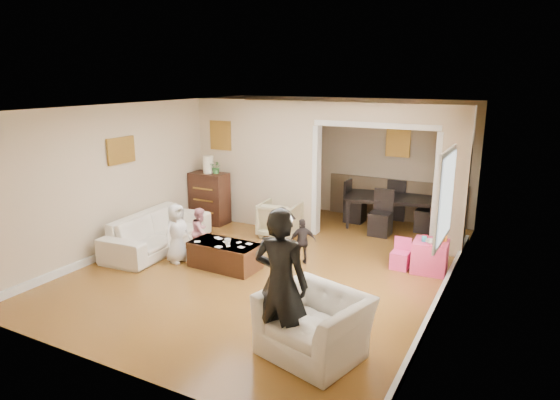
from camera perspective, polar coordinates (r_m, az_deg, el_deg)
The scene contains 27 objects.
floor at distance 8.27m, azimuth -0.65°, elevation -7.37°, with size 7.00×7.00×0.00m, color olive.
partition_left at distance 10.09m, azimuth -2.67°, elevation 4.27°, with size 2.75×0.18×2.60m, color #BCAB8A.
partition_right at distance 8.81m, azimuth 19.47°, elevation 1.99°, with size 0.55×0.18×2.60m, color #BCAB8A.
partition_header at distance 8.95m, azimuth 11.25°, elevation 10.00°, with size 2.22×0.18×0.35m, color #BCAB8A.
window_pane at distance 6.60m, azimuth 18.87°, elevation 0.33°, with size 0.03×0.95×1.10m, color white.
framed_art_partition at distance 10.36m, azimuth -6.95°, elevation 7.52°, with size 0.45×0.03×0.55m, color brown.
framed_art_sofa_wall at distance 8.96m, azimuth -18.10°, elevation 5.54°, with size 0.03×0.55×0.40m, color brown.
framed_art_alcove at distance 10.60m, azimuth 13.66°, elevation 6.56°, with size 0.45×0.03×0.55m, color brown.
sofa at distance 9.11m, azimuth -14.07°, elevation -3.56°, with size 2.24×0.88×0.65m, color white.
armchair_back at distance 9.54m, azimuth 0.02°, elevation -2.22°, with size 0.73×0.75×0.69m, color tan.
armchair_front at distance 5.64m, azimuth 4.03°, elevation -14.36°, with size 1.09×0.95×0.71m, color white.
dresser at distance 10.44m, azimuth -8.24°, elevation 0.24°, with size 0.79×0.44×1.09m, color #371D10.
table_lamp at distance 10.29m, azimuth -8.39°, elevation 4.15°, with size 0.22×0.22×0.36m, color #FDEECE.
potted_plant at distance 10.18m, azimuth -7.47°, elevation 3.83°, with size 0.25×0.21×0.27m, color #3A7031.
coffee_table at distance 8.06m, azimuth -6.48°, elevation -6.44°, with size 1.13×0.57×0.42m, color #3A2012.
coffee_cup at distance 7.88m, azimuth -6.14°, elevation -4.89°, with size 0.11×0.11×0.10m, color beige.
play_table at distance 8.21m, azimuth 17.14°, elevation -6.32°, with size 0.53×0.53×0.51m, color #FF4381.
cereal_box at distance 8.15m, azimuth 18.31°, elevation -3.54°, with size 0.20×0.07×0.30m, color yellow.
cyan_cup at distance 8.08m, azimuth 16.53°, elevation -4.39°, with size 0.08×0.08×0.08m, color #2ABCD3.
toy_block at distance 8.25m, azimuth 16.63°, elevation -4.12°, with size 0.08×0.06×0.05m, color red.
play_bowl at distance 8.00m, azimuth 17.47°, elevation -4.75°, with size 0.23×0.23×0.06m, color silver.
dining_table at distance 10.38m, azimuth 12.70°, elevation -1.33°, with size 1.82×1.02×0.64m, color black.
adult_person at distance 5.37m, azimuth 0.08°, elevation -9.76°, with size 0.63×0.41×1.73m, color black.
child_kneel_a at distance 8.34m, azimuth -11.97°, elevation -3.84°, with size 0.49×0.32×1.00m, color silver.
child_kneel_b at distance 8.61m, azimuth -9.26°, elevation -3.67°, with size 0.41×0.32×0.85m, color pink.
child_toddler at distance 8.12m, azimuth 2.65°, elevation -4.88°, with size 0.46×0.19×0.78m, color black.
craft_papers at distance 7.98m, azimuth -6.40°, elevation -5.02°, with size 0.92×0.48×0.00m.
Camera 1 is at (3.68, -6.75, 3.06)m, focal length 31.25 mm.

